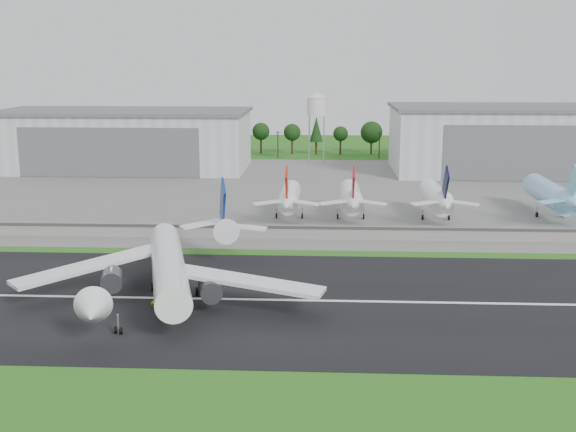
# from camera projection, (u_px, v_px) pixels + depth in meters

# --- Properties ---
(ground) EXTENTS (600.00, 600.00, 0.00)m
(ground) POSITION_uv_depth(u_px,v_px,m) (333.00, 321.00, 118.97)
(ground) COLOR #1E5614
(ground) RESTS_ON ground
(runway) EXTENTS (320.00, 60.00, 0.10)m
(runway) POSITION_uv_depth(u_px,v_px,m) (333.00, 301.00, 128.72)
(runway) COLOR black
(runway) RESTS_ON ground
(runway_centerline) EXTENTS (220.00, 1.00, 0.02)m
(runway_centerline) POSITION_uv_depth(u_px,v_px,m) (333.00, 301.00, 128.70)
(runway_centerline) COLOR white
(runway_centerline) RESTS_ON runway
(apron) EXTENTS (320.00, 150.00, 0.10)m
(apron) POSITION_uv_depth(u_px,v_px,m) (329.00, 191.00, 236.07)
(apron) COLOR slate
(apron) RESTS_ON ground
(blast_fence) EXTENTS (240.00, 0.61, 3.50)m
(blast_fence) POSITION_uv_depth(u_px,v_px,m) (331.00, 233.00, 172.25)
(blast_fence) COLOR gray
(blast_fence) RESTS_ON ground
(hangar_west) EXTENTS (97.00, 44.00, 23.20)m
(hangar_west) POSITION_uv_depth(u_px,v_px,m) (124.00, 140.00, 281.39)
(hangar_west) COLOR silver
(hangar_west) RESTS_ON ground
(hangar_east) EXTENTS (102.00, 47.00, 25.20)m
(hangar_east) POSITION_uv_depth(u_px,v_px,m) (527.00, 139.00, 273.53)
(hangar_east) COLOR silver
(hangar_east) RESTS_ON ground
(water_tower) EXTENTS (8.40, 8.40, 29.40)m
(water_tower) POSITION_uv_depth(u_px,v_px,m) (317.00, 104.00, 294.54)
(water_tower) COLOR #99999E
(water_tower) RESTS_ON ground
(utility_poles) EXTENTS (230.00, 3.00, 12.00)m
(utility_poles) POSITION_uv_depth(u_px,v_px,m) (328.00, 159.00, 314.15)
(utility_poles) COLOR black
(utility_poles) RESTS_ON ground
(treeline) EXTENTS (320.00, 16.00, 22.00)m
(treeline) POSITION_uv_depth(u_px,v_px,m) (328.00, 154.00, 328.79)
(treeline) COLOR black
(treeline) RESTS_ON ground
(main_airliner) EXTENTS (55.55, 58.59, 18.17)m
(main_airliner) POSITION_uv_depth(u_px,v_px,m) (168.00, 273.00, 128.73)
(main_airliner) COLOR white
(main_airliner) RESTS_ON runway
(ground_vehicle) EXTENTS (5.06, 2.81, 1.34)m
(ground_vehicle) POSITION_uv_depth(u_px,v_px,m) (166.00, 303.00, 125.60)
(ground_vehicle) COLOR #8AC116
(ground_vehicle) RESTS_ON runway
(parked_jet_red_a) EXTENTS (7.36, 31.29, 16.47)m
(parked_jet_red_a) POSITION_uv_depth(u_px,v_px,m) (289.00, 198.00, 192.93)
(parked_jet_red_a) COLOR white
(parked_jet_red_a) RESTS_ON ground
(parked_jet_red_b) EXTENTS (7.36, 31.29, 16.68)m
(parked_jet_red_b) POSITION_uv_depth(u_px,v_px,m) (351.00, 198.00, 192.10)
(parked_jet_red_b) COLOR white
(parked_jet_red_b) RESTS_ON ground
(parked_jet_navy) EXTENTS (7.36, 31.29, 16.79)m
(parked_jet_navy) POSITION_uv_depth(u_px,v_px,m) (437.00, 198.00, 190.97)
(parked_jet_navy) COLOR white
(parked_jet_navy) RESTS_ON ground
(parked_jet_skyblue) EXTENTS (7.36, 37.29, 17.09)m
(parked_jet_skyblue) POSITION_uv_depth(u_px,v_px,m) (553.00, 195.00, 194.27)
(parked_jet_skyblue) COLOR #84CAE5
(parked_jet_skyblue) RESTS_ON ground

